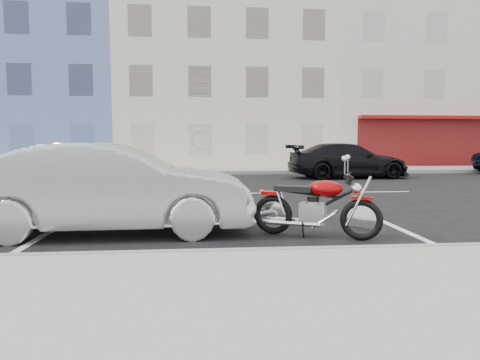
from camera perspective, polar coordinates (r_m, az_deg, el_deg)
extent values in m
plane|color=black|center=(12.88, 10.36, -1.67)|extent=(120.00, 120.00, 0.00)
cube|color=gray|center=(4.21, -27.78, -15.65)|extent=(80.00, 3.40, 0.15)
cube|color=gray|center=(21.13, -9.37, 1.23)|extent=(80.00, 3.40, 0.15)
cube|color=gray|center=(5.74, -21.16, -9.79)|extent=(80.00, 0.12, 0.16)
cube|color=gray|center=(19.44, -9.74, 0.90)|extent=(80.00, 0.12, 0.16)
cube|color=#576EA0|center=(30.91, -25.85, 13.99)|extent=(12.00, 12.00, 13.00)
cube|color=beige|center=(28.97, -2.30, 13.63)|extent=(12.00, 12.00, 11.50)
cube|color=beige|center=(32.40, 22.01, 13.25)|extent=(14.00, 12.00, 12.50)
torus|color=black|center=(6.85, 21.96, -5.44)|extent=(0.63, 0.37, 0.65)
torus|color=black|center=(6.92, 10.25, -5.02)|extent=(0.63, 0.37, 0.65)
cube|color=#870405|center=(6.79, 22.06, -2.63)|extent=(0.35, 0.25, 0.05)
cube|color=#870405|center=(6.87, 9.98, -2.07)|extent=(0.33, 0.26, 0.06)
cube|color=gray|center=(6.84, 15.72, -4.77)|extent=(0.49, 0.43, 0.33)
ellipsoid|color=#870405|center=(6.77, 17.44, -1.44)|extent=(0.63, 0.52, 0.26)
cube|color=black|center=(6.81, 13.12, -1.46)|extent=(0.65, 0.48, 0.09)
cylinder|color=silver|center=(6.75, 20.28, 0.35)|extent=(0.31, 0.63, 0.03)
sphere|color=silver|center=(6.77, 21.37, -1.39)|extent=(0.16, 0.16, 0.16)
cylinder|color=silver|center=(6.76, 12.90, -6.15)|extent=(0.87, 0.45, 0.08)
cylinder|color=silver|center=(7.03, 13.15, -5.72)|extent=(0.87, 0.45, 0.08)
cylinder|color=silver|center=(6.80, 21.64, -3.02)|extent=(0.36, 0.19, 0.77)
cylinder|color=black|center=(6.80, 17.54, -3.46)|extent=(0.73, 0.37, 0.48)
imported|color=#979A9E|center=(7.36, -16.55, -1.07)|extent=(4.59, 1.68, 1.50)
imported|color=black|center=(18.22, 14.19, 2.53)|extent=(5.03, 2.27, 1.43)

